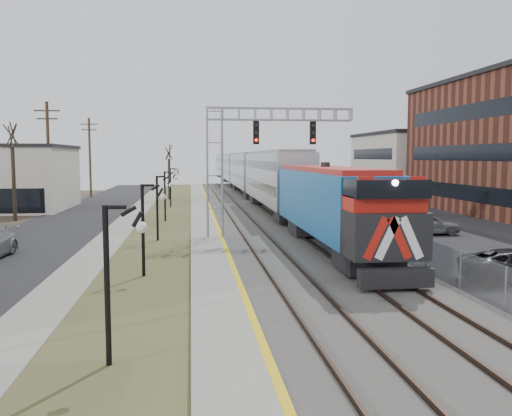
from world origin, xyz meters
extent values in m
cube|color=black|center=(-11.50, 35.00, 0.02)|extent=(7.00, 120.00, 0.04)
cube|color=gray|center=(-7.00, 35.00, 0.04)|extent=(2.00, 120.00, 0.08)
cube|color=#4D4F2A|center=(-4.00, 35.00, 0.03)|extent=(4.00, 120.00, 0.06)
cube|color=gray|center=(-1.00, 35.00, 0.12)|extent=(2.00, 120.00, 0.24)
cube|color=#595651|center=(4.00, 35.00, 0.10)|extent=(8.00, 120.00, 0.20)
cube|color=black|center=(16.00, 35.00, 0.02)|extent=(16.00, 120.00, 0.04)
cube|color=gold|center=(-0.12, 35.00, 0.24)|extent=(0.24, 120.00, 0.01)
cube|color=#2D2119|center=(1.25, 35.00, 0.28)|extent=(0.08, 120.00, 0.15)
cube|color=#2D2119|center=(2.75, 35.00, 0.28)|extent=(0.08, 120.00, 0.15)
cube|color=#2D2119|center=(4.75, 35.00, 0.28)|extent=(0.08, 120.00, 0.15)
cube|color=#2D2119|center=(6.25, 35.00, 0.28)|extent=(0.08, 120.00, 0.15)
cube|color=#145CA3|center=(5.50, 22.34, 2.47)|extent=(3.00, 17.00, 4.25)
cube|color=black|center=(5.50, 13.64, 0.70)|extent=(2.80, 0.50, 0.70)
cube|color=#ABAFB6|center=(5.50, 42.64, 3.01)|extent=(3.00, 22.00, 5.33)
cube|color=#ABAFB6|center=(5.50, 65.44, 3.01)|extent=(3.00, 22.00, 5.33)
cube|color=#ABAFB6|center=(5.50, 88.24, 3.01)|extent=(3.00, 22.00, 5.33)
cube|color=#ABAFB6|center=(5.50, 111.04, 3.01)|extent=(3.00, 22.00, 5.33)
cube|color=gray|center=(-0.50, 28.00, 4.00)|extent=(1.00, 1.00, 8.00)
cube|color=gray|center=(3.50, 28.00, 7.75)|extent=(9.00, 0.80, 0.80)
cube|color=black|center=(2.00, 27.55, 6.60)|extent=(0.35, 0.25, 1.40)
cube|color=black|center=(5.50, 27.55, 6.60)|extent=(0.35, 0.25, 1.40)
cylinder|color=black|center=(-4.00, 8.00, 2.00)|extent=(0.14, 0.14, 4.00)
cylinder|color=black|center=(-4.00, 18.00, 2.00)|extent=(0.14, 0.14, 4.00)
cylinder|color=black|center=(-4.00, 28.00, 2.00)|extent=(0.14, 0.14, 4.00)
cylinder|color=black|center=(-4.00, 38.00, 2.00)|extent=(0.14, 0.14, 4.00)
cylinder|color=black|center=(-4.00, 50.00, 2.00)|extent=(0.14, 0.14, 4.00)
cylinder|color=#4C3823|center=(-14.50, 45.00, 5.00)|extent=(0.28, 0.28, 10.00)
cylinder|color=#4C3823|center=(-14.50, 65.00, 5.00)|extent=(0.28, 0.28, 10.00)
cube|color=gray|center=(8.20, 35.00, 0.80)|extent=(0.04, 120.00, 1.60)
cube|color=beige|center=(30.00, 65.00, 4.00)|extent=(16.00, 18.00, 8.00)
cylinder|color=#382D23|center=(-16.00, 40.00, 2.97)|extent=(0.30, 0.30, 5.95)
cylinder|color=#382D23|center=(-4.50, 60.00, 2.45)|extent=(0.30, 0.30, 4.90)
imported|color=navy|center=(11.02, 29.97, 0.81)|extent=(5.70, 2.63, 1.61)
imported|color=gray|center=(13.53, 28.53, 0.69)|extent=(4.06, 1.69, 1.37)
imported|color=#0B391A|center=(11.37, 37.64, 0.72)|extent=(4.58, 2.34, 1.44)
camera|label=1|loc=(-1.96, -5.20, 5.15)|focal=38.00mm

